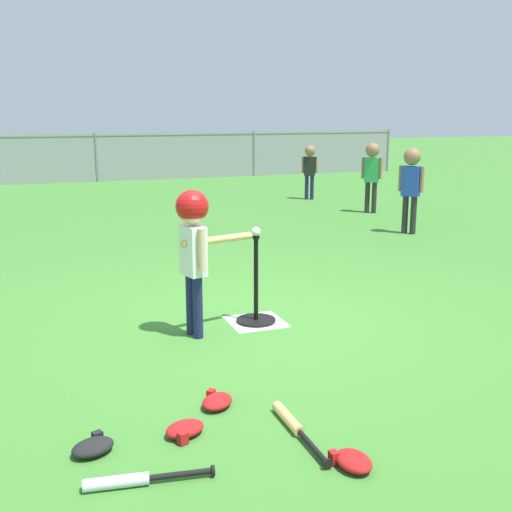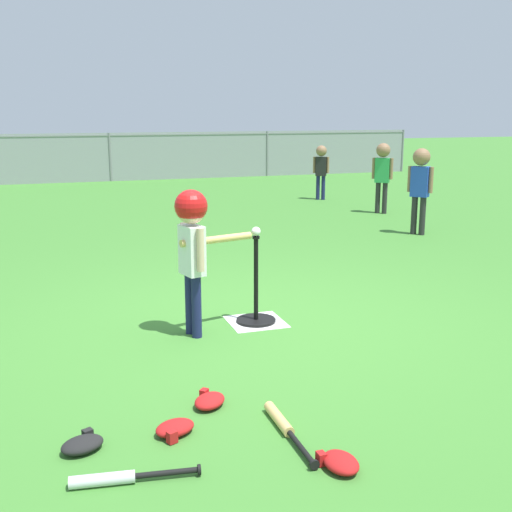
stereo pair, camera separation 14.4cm
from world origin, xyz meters
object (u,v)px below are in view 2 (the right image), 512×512
Objects in this scene: baseball_on_tee at (256,232)px; spare_bat_silver at (117,478)px; fielder_deep_center at (420,180)px; glove_by_plate at (209,401)px; glove_outfield_drop at (83,444)px; batter_child at (193,233)px; fielder_deep_right at (382,169)px; glove_near_bats at (340,462)px; batting_tee at (256,308)px; fielder_deep_left at (321,165)px; glove_tossed_aside at (175,428)px; spare_bat_wood at (283,424)px.

baseball_on_tee is 2.50m from spare_bat_silver.
glove_by_plate is at bearing -133.94° from fielder_deep_center.
batter_child is at bearing 58.07° from glove_outfield_drop.
fielder_deep_right is 0.98× the size of fielder_deep_center.
baseball_on_tee is at bearing 14.47° from batter_child.
fielder_deep_right is at bearing 59.36° from glove_near_bats.
glove_outfield_drop is (-5.21, -6.28, -0.71)m from fielder_deep_right.
fielder_deep_center is 6.58m from glove_outfield_drop.
batting_tee is at bearing 61.38° from glove_by_plate.
glove_near_bats is at bearing -98.02° from baseball_on_tee.
batter_child reaches higher than glove_outfield_drop.
fielder_deep_center reaches higher than batter_child.
batter_child is at bearing -165.53° from batting_tee.
batting_tee is at bearing -118.13° from fielder_deep_left.
glove_outfield_drop is (-1.47, -1.63, -0.08)m from batting_tee.
fielder_deep_right reaches higher than fielder_deep_left.
glove_by_plate is at bearing -118.62° from baseball_on_tee.
glove_tossed_aside is at bearing 139.60° from glove_near_bats.
batting_tee is 0.88m from batter_child.
glove_tossed_aside is at bearing 166.58° from spare_bat_wood.
glove_outfield_drop is (-0.13, 0.36, 0.01)m from spare_bat_silver.
batting_tee is at bearing 76.20° from spare_bat_wood.
glove_near_bats reaches higher than spare_bat_silver.
baseball_on_tee is 1.94m from spare_bat_wood.
batter_child is 0.97× the size of fielder_deep_right.
baseball_on_tee is 2.30m from glove_outfield_drop.
glove_tossed_aside is 1.00× the size of glove_outfield_drop.
glove_near_bats reaches higher than spare_bat_wood.
fielder_deep_right is at bearing 48.19° from batter_child.
batting_tee is 2.63× the size of glove_by_plate.
fielder_deep_center reaches higher than glove_outfield_drop.
baseball_on_tee reaches higher than spare_bat_wood.
spare_bat_silver is at bearing -133.88° from fielder_deep_center.
spare_bat_silver is 0.51m from glove_tossed_aside.
fielder_deep_right reaches higher than glove_by_plate.
fielder_deep_center is at bearing 37.81° from batter_child.
fielder_deep_center reaches higher than fielder_deep_left.
glove_tossed_aside is 0.48m from glove_outfield_drop.
spare_bat_silver is at bearing -70.20° from glove_outfield_drop.
glove_tossed_aside reaches higher than spare_bat_wood.
fielder_deep_left is 3.66m from fielder_deep_center.
glove_tossed_aside is (-0.26, -0.26, 0.00)m from glove_by_plate.
batting_tee is 7.39m from fielder_deep_left.
spare_bat_wood is at bearing -6.52° from glove_outfield_drop.
spare_bat_silver is 1.05m from glove_near_bats.
spare_bat_wood is (0.91, 0.24, -0.00)m from spare_bat_silver.
fielder_deep_center is at bearing 43.14° from glove_outfield_drop.
fielder_deep_right is 4.37× the size of glove_tossed_aside.
fielder_deep_right is 8.19m from glove_outfield_drop.
fielder_deep_right is 7.52m from glove_by_plate.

